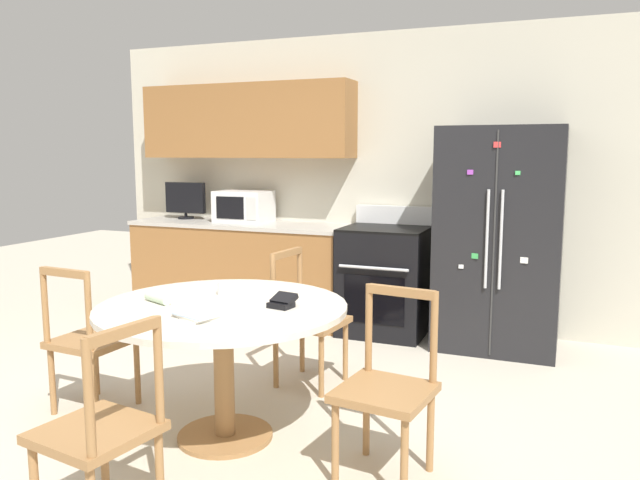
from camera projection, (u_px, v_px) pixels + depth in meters
ground_plane at (225, 436)px, 3.44m from camera, size 14.00×14.00×0.00m
back_wall at (338, 164)px, 5.73m from camera, size 5.20×0.44×2.60m
kitchen_counter at (242, 269)px, 5.91m from camera, size 2.11×0.64×0.90m
refrigerator at (499, 239)px, 4.92m from camera, size 0.94×0.74×1.75m
oven_range at (385, 279)px, 5.36m from camera, size 0.71×0.68×1.08m
microwave at (244, 206)px, 5.88m from camera, size 0.49×0.37×0.29m
countertop_tv at (185, 199)px, 6.13m from camera, size 0.43×0.16×0.36m
dining_table at (223, 327)px, 3.34m from camera, size 1.33×1.33×0.75m
dining_chair_right at (387, 389)px, 2.97m from camera, size 0.47×0.47×0.90m
dining_chair_near at (101, 432)px, 2.52m from camera, size 0.48×0.48×0.90m
dining_chair_far at (307, 321)px, 4.18m from camera, size 0.47×0.47×0.90m
dining_chair_left at (90, 341)px, 3.73m from camera, size 0.45×0.45×0.90m
candle_glass at (225, 289)px, 3.54m from camera, size 0.09×0.09×0.08m
folded_napkin at (158, 298)px, 3.36m from camera, size 0.20×0.12×0.05m
wallet at (282, 302)px, 3.26m from camera, size 0.14×0.15×0.07m
mail_stack at (209, 313)px, 3.11m from camera, size 0.33×0.37×0.02m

